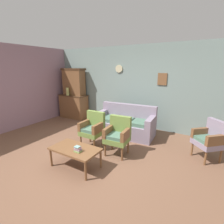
# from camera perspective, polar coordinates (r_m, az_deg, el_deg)

# --- Properties ---
(ground_plane) EXTENTS (7.68, 7.68, 0.00)m
(ground_plane) POSITION_cam_1_polar(r_m,az_deg,el_deg) (4.03, -8.37, -15.09)
(ground_plane) COLOR brown
(wall_back_with_decor) EXTENTS (6.40, 0.09, 2.70)m
(wall_back_with_decor) POSITION_cam_1_polar(r_m,az_deg,el_deg) (5.80, 7.84, 8.35)
(wall_back_with_decor) COLOR gray
(wall_back_with_decor) RESTS_ON ground
(wall_left_side) EXTENTS (0.06, 5.20, 2.70)m
(wall_left_side) POSITION_cam_1_polar(r_m,az_deg,el_deg) (6.13, -33.23, 6.40)
(wall_left_side) COLOR gray
(wall_left_side) RESTS_ON ground
(side_cabinet) EXTENTS (1.16, 0.55, 0.93)m
(side_cabinet) POSITION_cam_1_polar(r_m,az_deg,el_deg) (7.00, -12.79, 1.91)
(side_cabinet) COLOR brown
(side_cabinet) RESTS_ON ground
(cabinet_upper_hutch) EXTENTS (0.99, 0.38, 1.03)m
(cabinet_upper_hutch) POSITION_cam_1_polar(r_m,az_deg,el_deg) (6.91, -12.80, 10.01)
(cabinet_upper_hutch) COLOR brown
(cabinet_upper_hutch) RESTS_ON side_cabinet
(vase_on_cabinet) EXTENTS (0.12, 0.12, 0.30)m
(vase_on_cabinet) POSITION_cam_1_polar(r_m,az_deg,el_deg) (6.85, -14.80, 6.73)
(vase_on_cabinet) COLOR tan
(vase_on_cabinet) RESTS_ON side_cabinet
(floral_couch) EXTENTS (1.80, 0.93, 0.90)m
(floral_couch) POSITION_cam_1_polar(r_m,az_deg,el_deg) (5.14, 4.47, -4.15)
(floral_couch) COLOR gray
(floral_couch) RESTS_ON ground
(armchair_row_middle) EXTENTS (0.53, 0.50, 0.90)m
(armchair_row_middle) POSITION_cam_1_polar(r_m,az_deg,el_deg) (4.38, -6.55, -5.28)
(armchair_row_middle) COLOR olive
(armchair_row_middle) RESTS_ON ground
(armchair_by_doorway) EXTENTS (0.56, 0.53, 0.90)m
(armchair_by_doorway) POSITION_cam_1_polar(r_m,az_deg,el_deg) (3.96, 1.98, -7.46)
(armchair_by_doorway) COLOR olive
(armchair_by_doorway) RESTS_ON ground
(wingback_chair_by_fireplace) EXTENTS (0.71, 0.71, 0.90)m
(wingback_chair_by_fireplace) POSITION_cam_1_polar(r_m,az_deg,el_deg) (4.31, 30.19, -7.65)
(wingback_chair_by_fireplace) COLOR gray
(wingback_chair_by_fireplace) RESTS_ON ground
(coffee_table) EXTENTS (1.00, 0.56, 0.42)m
(coffee_table) POSITION_cam_1_polar(r_m,az_deg,el_deg) (3.59, -12.36, -12.49)
(coffee_table) COLOR brown
(coffee_table) RESTS_ON ground
(book_stack_on_table) EXTENTS (0.15, 0.13, 0.11)m
(book_stack_on_table) POSITION_cam_1_polar(r_m,az_deg,el_deg) (3.40, -11.51, -12.20)
(book_stack_on_table) COLOR #82A158
(book_stack_on_table) RESTS_ON coffee_table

